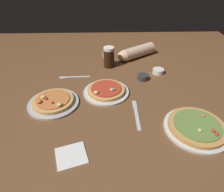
{
  "coord_description": "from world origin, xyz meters",
  "views": [
    {
      "loc": [
        -0.03,
        -0.88,
        0.66
      ],
      "look_at": [
        0.0,
        0.0,
        0.02
      ],
      "focal_mm": 30.84,
      "sensor_mm": 36.0,
      "label": 1
    }
  ],
  "objects_px": {
    "ramekin_butter": "(143,77)",
    "diner_arm": "(135,52)",
    "knife_right": "(136,114)",
    "pizza_plate_far": "(106,91)",
    "napkin_folded": "(71,155)",
    "pizza_plate_near": "(196,127)",
    "fork_left": "(74,77)",
    "beer_mug_dark": "(109,57)",
    "pizza_plate_side": "(53,102)",
    "ramekin_sauce": "(158,71)"
  },
  "relations": [
    {
      "from": "ramekin_butter",
      "to": "pizza_plate_side",
      "type": "bearing_deg",
      "value": -154.94
    },
    {
      "from": "beer_mug_dark",
      "to": "napkin_folded",
      "type": "bearing_deg",
      "value": -101.83
    },
    {
      "from": "napkin_folded",
      "to": "fork_left",
      "type": "bearing_deg",
      "value": 96.38
    },
    {
      "from": "ramekin_sauce",
      "to": "napkin_folded",
      "type": "height_order",
      "value": "ramekin_sauce"
    },
    {
      "from": "pizza_plate_side",
      "to": "pizza_plate_near",
      "type": "bearing_deg",
      "value": -16.84
    },
    {
      "from": "napkin_folded",
      "to": "ramekin_butter",
      "type": "bearing_deg",
      "value": 56.98
    },
    {
      "from": "napkin_folded",
      "to": "diner_arm",
      "type": "bearing_deg",
      "value": 67.97
    },
    {
      "from": "beer_mug_dark",
      "to": "fork_left",
      "type": "distance_m",
      "value": 0.29
    },
    {
      "from": "napkin_folded",
      "to": "fork_left",
      "type": "xyz_separation_m",
      "value": [
        -0.07,
        0.64,
        -0.0
      ]
    },
    {
      "from": "ramekin_butter",
      "to": "diner_arm",
      "type": "height_order",
      "value": "diner_arm"
    },
    {
      "from": "ramekin_sauce",
      "to": "diner_arm",
      "type": "bearing_deg",
      "value": 116.52
    },
    {
      "from": "pizza_plate_side",
      "to": "napkin_folded",
      "type": "bearing_deg",
      "value": -67.24
    },
    {
      "from": "beer_mug_dark",
      "to": "diner_arm",
      "type": "relative_size",
      "value": 0.47
    },
    {
      "from": "knife_right",
      "to": "fork_left",
      "type": "bearing_deg",
      "value": 133.6
    },
    {
      "from": "beer_mug_dark",
      "to": "ramekin_butter",
      "type": "distance_m",
      "value": 0.3
    },
    {
      "from": "fork_left",
      "to": "ramekin_sauce",
      "type": "bearing_deg",
      "value": 3.83
    },
    {
      "from": "pizza_plate_far",
      "to": "diner_arm",
      "type": "height_order",
      "value": "diner_arm"
    },
    {
      "from": "pizza_plate_near",
      "to": "pizza_plate_far",
      "type": "bearing_deg",
      "value": 143.25
    },
    {
      "from": "pizza_plate_near",
      "to": "knife_right",
      "type": "distance_m",
      "value": 0.29
    },
    {
      "from": "pizza_plate_near",
      "to": "pizza_plate_side",
      "type": "distance_m",
      "value": 0.74
    },
    {
      "from": "ramekin_sauce",
      "to": "pizza_plate_side",
      "type": "bearing_deg",
      "value": -153.27
    },
    {
      "from": "beer_mug_dark",
      "to": "ramekin_butter",
      "type": "bearing_deg",
      "value": -41.47
    },
    {
      "from": "pizza_plate_far",
      "to": "napkin_folded",
      "type": "height_order",
      "value": "pizza_plate_far"
    },
    {
      "from": "ramekin_butter",
      "to": "beer_mug_dark",
      "type": "bearing_deg",
      "value": 138.53
    },
    {
      "from": "ramekin_sauce",
      "to": "knife_right",
      "type": "distance_m",
      "value": 0.48
    },
    {
      "from": "pizza_plate_near",
      "to": "knife_right",
      "type": "relative_size",
      "value": 1.29
    },
    {
      "from": "pizza_plate_far",
      "to": "ramekin_butter",
      "type": "distance_m",
      "value": 0.29
    },
    {
      "from": "knife_right",
      "to": "napkin_folded",
      "type": "bearing_deg",
      "value": -140.49
    },
    {
      "from": "pizza_plate_near",
      "to": "beer_mug_dark",
      "type": "relative_size",
      "value": 2.01
    },
    {
      "from": "pizza_plate_near",
      "to": "knife_right",
      "type": "height_order",
      "value": "pizza_plate_near"
    },
    {
      "from": "pizza_plate_side",
      "to": "diner_arm",
      "type": "relative_size",
      "value": 0.88
    },
    {
      "from": "beer_mug_dark",
      "to": "ramekin_sauce",
      "type": "relative_size",
      "value": 1.93
    },
    {
      "from": "pizza_plate_far",
      "to": "ramekin_butter",
      "type": "bearing_deg",
      "value": 31.9
    },
    {
      "from": "beer_mug_dark",
      "to": "ramekin_butter",
      "type": "relative_size",
      "value": 2.07
    },
    {
      "from": "pizza_plate_far",
      "to": "diner_arm",
      "type": "xyz_separation_m",
      "value": [
        0.23,
        0.49,
        0.03
      ]
    },
    {
      "from": "beer_mug_dark",
      "to": "ramekin_butter",
      "type": "height_order",
      "value": "beer_mug_dark"
    },
    {
      "from": "pizza_plate_far",
      "to": "fork_left",
      "type": "bearing_deg",
      "value": 138.41
    },
    {
      "from": "fork_left",
      "to": "pizza_plate_far",
      "type": "bearing_deg",
      "value": -41.59
    },
    {
      "from": "ramekin_butter",
      "to": "fork_left",
      "type": "xyz_separation_m",
      "value": [
        -0.46,
        0.04,
        -0.01
      ]
    },
    {
      "from": "fork_left",
      "to": "knife_right",
      "type": "height_order",
      "value": "same"
    },
    {
      "from": "knife_right",
      "to": "diner_arm",
      "type": "height_order",
      "value": "diner_arm"
    },
    {
      "from": "fork_left",
      "to": "diner_arm",
      "type": "height_order",
      "value": "diner_arm"
    },
    {
      "from": "pizza_plate_near",
      "to": "fork_left",
      "type": "height_order",
      "value": "pizza_plate_near"
    },
    {
      "from": "pizza_plate_side",
      "to": "ramekin_butter",
      "type": "relative_size",
      "value": 3.85
    },
    {
      "from": "beer_mug_dark",
      "to": "knife_right",
      "type": "xyz_separation_m",
      "value": [
        0.13,
        -0.55,
        -0.07
      ]
    },
    {
      "from": "beer_mug_dark",
      "to": "napkin_folded",
      "type": "distance_m",
      "value": 0.82
    },
    {
      "from": "beer_mug_dark",
      "to": "fork_left",
      "type": "height_order",
      "value": "beer_mug_dark"
    },
    {
      "from": "fork_left",
      "to": "diner_arm",
      "type": "bearing_deg",
      "value": 33.52
    },
    {
      "from": "diner_arm",
      "to": "fork_left",
      "type": "bearing_deg",
      "value": -146.48
    },
    {
      "from": "pizza_plate_far",
      "to": "ramekin_sauce",
      "type": "distance_m",
      "value": 0.43
    }
  ]
}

